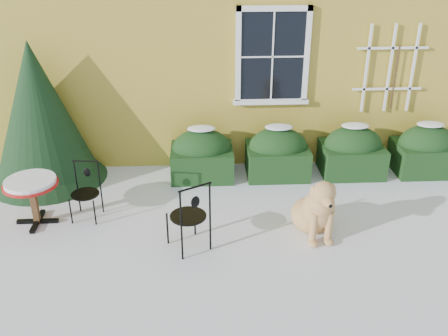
{
  "coord_description": "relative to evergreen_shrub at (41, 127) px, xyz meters",
  "views": [
    {
      "loc": [
        -0.31,
        -5.2,
        3.93
      ],
      "look_at": [
        0.0,
        1.0,
        0.9
      ],
      "focal_mm": 40.0,
      "sensor_mm": 36.0,
      "label": 1
    }
  ],
  "objects": [
    {
      "name": "ground",
      "position": [
        2.93,
        -2.59,
        -0.95
      ],
      "size": [
        80.0,
        80.0,
        0.0
      ],
      "primitive_type": "plane",
      "color": "white",
      "rests_on": "ground"
    },
    {
      "name": "hedge_row",
      "position": [
        4.58,
        -0.04,
        -0.55
      ],
      "size": [
        4.95,
        0.8,
        0.91
      ],
      "color": "black",
      "rests_on": "ground"
    },
    {
      "name": "evergreen_shrub",
      "position": [
        0.0,
        0.0,
        0.0
      ],
      "size": [
        1.95,
        1.95,
        2.36
      ],
      "rotation": [
        0.0,
        0.0,
        -0.12
      ],
      "color": "black",
      "rests_on": "ground"
    },
    {
      "name": "bistro_table",
      "position": [
        0.2,
        -1.44,
        -0.36
      ],
      "size": [
        0.77,
        0.77,
        0.71
      ],
      "rotation": [
        0.0,
        0.0,
        0.42
      ],
      "color": "black",
      "rests_on": "ground"
    },
    {
      "name": "patio_chair_near",
      "position": [
        2.45,
        -2.19,
        -0.44
      ],
      "size": [
        0.61,
        0.61,
        1.02
      ],
      "rotation": [
        0.0,
        0.0,
        3.65
      ],
      "color": "black",
      "rests_on": "ground"
    },
    {
      "name": "patio_chair_far",
      "position": [
        0.92,
        -1.3,
        -0.52
      ],
      "size": [
        0.43,
        0.42,
        0.86
      ],
      "rotation": [
        0.0,
        0.0,
        -0.13
      ],
      "color": "black",
      "rests_on": "ground"
    },
    {
      "name": "dog",
      "position": [
        4.19,
        -1.93,
        -0.57
      ],
      "size": [
        0.67,
        1.07,
        0.95
      ],
      "rotation": [
        0.0,
        0.0,
        0.12
      ],
      "color": "tan",
      "rests_on": "ground"
    }
  ]
}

